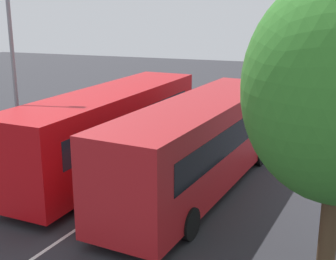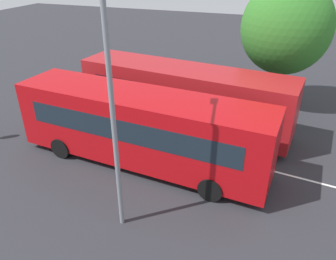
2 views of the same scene
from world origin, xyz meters
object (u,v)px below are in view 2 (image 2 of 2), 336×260
object	(u,v)px
bus_far_left	(184,95)
depot_tree	(286,28)
street_lamp	(115,108)
bus_center_left	(141,126)

from	to	relation	value
bus_far_left	depot_tree	world-z (taller)	depot_tree
bus_far_left	street_lamp	world-z (taller)	street_lamp
bus_far_left	bus_center_left	world-z (taller)	same
bus_far_left	bus_center_left	xyz separation A→B (m)	(0.69, 3.98, 0.00)
bus_far_left	depot_tree	bearing A→B (deg)	-127.95
bus_center_left	depot_tree	world-z (taller)	depot_tree
street_lamp	depot_tree	bearing A→B (deg)	-29.19
bus_center_left	street_lamp	size ratio (longest dim) A/B	1.52
depot_tree	bus_center_left	bearing A→B (deg)	58.51
street_lamp	depot_tree	distance (m)	12.76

